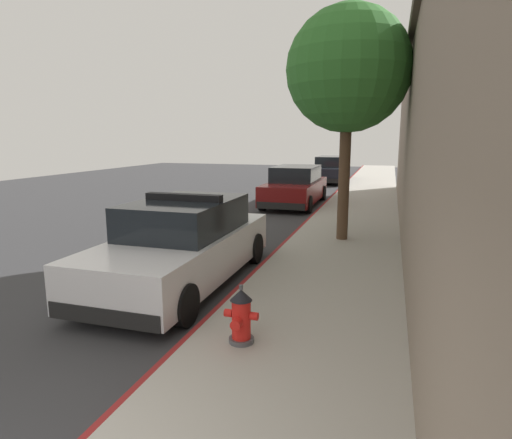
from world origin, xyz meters
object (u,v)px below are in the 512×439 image
(police_cruiser, at_px, (184,244))
(street_tree, at_px, (348,71))
(parked_car_silver_ahead, at_px, (295,187))
(fire_hydrant, at_px, (241,316))
(parked_car_dark_far, at_px, (331,170))

(police_cruiser, height_order, street_tree, street_tree)
(police_cruiser, height_order, parked_car_silver_ahead, police_cruiser)
(fire_hydrant, bearing_deg, street_tree, 84.50)
(parked_car_dark_far, bearing_deg, street_tree, -81.38)
(parked_car_dark_far, xyz_separation_m, street_tree, (2.35, -15.52, 3.53))
(street_tree, bearing_deg, police_cruiser, -122.74)
(fire_hydrant, relative_size, street_tree, 0.13)
(police_cruiser, xyz_separation_m, fire_hydrant, (1.91, -2.25, -0.25))
(police_cruiser, relative_size, street_tree, 0.86)
(parked_car_silver_ahead, relative_size, street_tree, 0.86)
(parked_car_silver_ahead, xyz_separation_m, parked_car_dark_far, (0.18, 9.46, 0.00))
(parked_car_dark_far, bearing_deg, parked_car_silver_ahead, -91.09)
(parked_car_dark_far, height_order, fire_hydrant, parked_car_dark_far)
(police_cruiser, bearing_deg, street_tree, 57.26)
(parked_car_dark_far, relative_size, fire_hydrant, 6.37)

